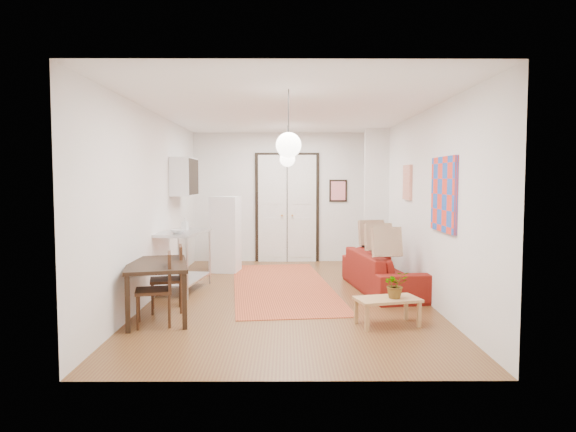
{
  "coord_description": "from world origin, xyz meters",
  "views": [
    {
      "loc": [
        -0.04,
        -8.07,
        1.84
      ],
      "look_at": [
        0.0,
        0.33,
        1.25
      ],
      "focal_mm": 32.0,
      "sensor_mm": 36.0,
      "label": 1
    }
  ],
  "objects_px": {
    "kitchen_counter": "(182,251)",
    "dining_table": "(157,269)",
    "fridge": "(225,234)",
    "dining_chair_near": "(168,272)",
    "sofa": "(384,271)",
    "dining_chair_far": "(155,282)",
    "coffee_table": "(387,302)",
    "black_side_chair": "(371,244)"
  },
  "relations": [
    {
      "from": "fridge",
      "to": "dining_table",
      "type": "height_order",
      "value": "fridge"
    },
    {
      "from": "kitchen_counter",
      "to": "black_side_chair",
      "type": "height_order",
      "value": "kitchen_counter"
    },
    {
      "from": "dining_chair_far",
      "to": "coffee_table",
      "type": "bearing_deg",
      "value": 74.62
    },
    {
      "from": "dining_table",
      "to": "black_side_chair",
      "type": "relative_size",
      "value": 1.55
    },
    {
      "from": "dining_table",
      "to": "black_side_chair",
      "type": "distance_m",
      "value": 4.85
    },
    {
      "from": "coffee_table",
      "to": "sofa",
      "type": "bearing_deg",
      "value": 80.28
    },
    {
      "from": "fridge",
      "to": "dining_chair_far",
      "type": "height_order",
      "value": "fridge"
    },
    {
      "from": "fridge",
      "to": "dining_table",
      "type": "xyz_separation_m",
      "value": [
        -0.51,
        -3.49,
        -0.1
      ]
    },
    {
      "from": "sofa",
      "to": "dining_chair_near",
      "type": "xyz_separation_m",
      "value": [
        -3.31,
        -1.22,
        0.21
      ]
    },
    {
      "from": "sofa",
      "to": "dining_chair_far",
      "type": "distance_m",
      "value": 3.83
    },
    {
      "from": "dining_chair_far",
      "to": "black_side_chair",
      "type": "height_order",
      "value": "black_side_chair"
    },
    {
      "from": "coffee_table",
      "to": "black_side_chair",
      "type": "height_order",
      "value": "black_side_chair"
    },
    {
      "from": "fridge",
      "to": "dining_chair_far",
      "type": "distance_m",
      "value": 3.78
    },
    {
      "from": "coffee_table",
      "to": "fridge",
      "type": "bearing_deg",
      "value": 122.88
    },
    {
      "from": "coffee_table",
      "to": "dining_chair_near",
      "type": "distance_m",
      "value": 3.08
    },
    {
      "from": "sofa",
      "to": "coffee_table",
      "type": "relative_size",
      "value": 2.54
    },
    {
      "from": "kitchen_counter",
      "to": "black_side_chair",
      "type": "distance_m",
      "value": 3.84
    },
    {
      "from": "fridge",
      "to": "coffee_table",
      "type": "bearing_deg",
      "value": -49.12
    },
    {
      "from": "sofa",
      "to": "fridge",
      "type": "xyz_separation_m",
      "value": [
        -2.84,
        1.83,
        0.43
      ]
    },
    {
      "from": "sofa",
      "to": "kitchen_counter",
      "type": "height_order",
      "value": "kitchen_counter"
    },
    {
      "from": "sofa",
      "to": "dining_chair_far",
      "type": "height_order",
      "value": "dining_chair_far"
    },
    {
      "from": "kitchen_counter",
      "to": "dining_chair_far",
      "type": "relative_size",
      "value": 1.49
    },
    {
      "from": "coffee_table",
      "to": "kitchen_counter",
      "type": "bearing_deg",
      "value": 145.46
    },
    {
      "from": "coffee_table",
      "to": "fridge",
      "type": "distance_m",
      "value": 4.62
    },
    {
      "from": "black_side_chair",
      "to": "dining_chair_near",
      "type": "bearing_deg",
      "value": 44.93
    },
    {
      "from": "dining_table",
      "to": "dining_chair_far",
      "type": "height_order",
      "value": "dining_chair_far"
    },
    {
      "from": "fridge",
      "to": "dining_chair_far",
      "type": "relative_size",
      "value": 1.64
    },
    {
      "from": "dining_chair_near",
      "to": "black_side_chair",
      "type": "relative_size",
      "value": 0.96
    },
    {
      "from": "black_side_chair",
      "to": "sofa",
      "type": "bearing_deg",
      "value": 91.05
    },
    {
      "from": "fridge",
      "to": "black_side_chair",
      "type": "height_order",
      "value": "fridge"
    },
    {
      "from": "kitchen_counter",
      "to": "dining_table",
      "type": "height_order",
      "value": "kitchen_counter"
    },
    {
      "from": "fridge",
      "to": "dining_chair_near",
      "type": "height_order",
      "value": "fridge"
    },
    {
      "from": "kitchen_counter",
      "to": "dining_chair_far",
      "type": "bearing_deg",
      "value": -80.73
    },
    {
      "from": "coffee_table",
      "to": "kitchen_counter",
      "type": "relative_size",
      "value": 0.64
    },
    {
      "from": "kitchen_counter",
      "to": "dining_table",
      "type": "xyz_separation_m",
      "value": [
        -0.0,
        -1.7,
        0.0
      ]
    },
    {
      "from": "sofa",
      "to": "dining_table",
      "type": "bearing_deg",
      "value": 108.37
    },
    {
      "from": "black_side_chair",
      "to": "kitchen_counter",
      "type": "bearing_deg",
      "value": 30.29
    },
    {
      "from": "fridge",
      "to": "dining_chair_near",
      "type": "distance_m",
      "value": 3.09
    },
    {
      "from": "coffee_table",
      "to": "fridge",
      "type": "height_order",
      "value": "fridge"
    },
    {
      "from": "coffee_table",
      "to": "dining_chair_near",
      "type": "xyz_separation_m",
      "value": [
        -2.96,
        0.81,
        0.23
      ]
    },
    {
      "from": "kitchen_counter",
      "to": "dining_table",
      "type": "bearing_deg",
      "value": -82.0
    },
    {
      "from": "kitchen_counter",
      "to": "fridge",
      "type": "height_order",
      "value": "fridge"
    }
  ]
}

